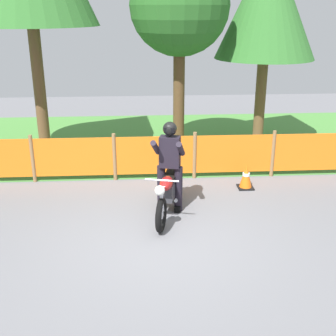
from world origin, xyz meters
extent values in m
cube|color=slate|center=(0.00, 0.00, -0.01)|extent=(24.00, 24.00, 0.02)
cube|color=#4C8C3D|center=(0.00, 5.45, 0.01)|extent=(24.00, 5.92, 0.01)
cylinder|color=olive|center=(-2.61, 2.49, 0.53)|extent=(0.08, 0.08, 1.05)
cylinder|color=olive|center=(-0.87, 2.49, 0.53)|extent=(0.08, 0.08, 1.05)
cylinder|color=olive|center=(0.87, 2.49, 0.53)|extent=(0.08, 0.08, 1.05)
cylinder|color=olive|center=(2.61, 2.49, 0.53)|extent=(0.08, 0.08, 1.05)
cube|color=orange|center=(-1.74, 2.49, 0.54)|extent=(1.66, 0.02, 0.85)
cube|color=orange|center=(0.00, 2.49, 0.54)|extent=(1.66, 0.02, 0.85)
cube|color=orange|center=(1.74, 2.49, 0.54)|extent=(1.66, 0.02, 0.85)
cube|color=orange|center=(3.48, 2.49, 0.54)|extent=(1.66, 0.02, 0.85)
cylinder|color=brown|center=(-2.69, 4.15, 1.58)|extent=(0.28, 0.28, 3.16)
cylinder|color=brown|center=(0.67, 4.22, 1.39)|extent=(0.28, 0.28, 2.79)
sphere|color=#286023|center=(0.67, 4.22, 3.60)|extent=(2.33, 2.33, 2.33)
cylinder|color=brown|center=(2.91, 4.87, 1.16)|extent=(0.28, 0.28, 2.31)
cone|color=#33702D|center=(2.91, 4.87, 3.72)|extent=(2.54, 2.54, 2.82)
torus|color=black|center=(0.02, 0.10, 0.30)|extent=(0.24, 0.61, 0.60)
cylinder|color=silver|center=(0.02, 0.10, 0.30)|extent=(0.09, 0.14, 0.13)
torus|color=black|center=(0.33, 1.38, 0.30)|extent=(0.24, 0.61, 0.60)
cylinder|color=silver|center=(0.33, 1.38, 0.30)|extent=(0.09, 0.14, 0.13)
cube|color=#38383D|center=(0.18, 0.79, 0.47)|extent=(0.35, 0.60, 0.30)
ellipsoid|color=maroon|center=(0.13, 0.58, 0.67)|extent=(0.34, 0.53, 0.21)
cube|color=black|center=(0.24, 1.01, 0.65)|extent=(0.33, 0.56, 0.09)
cube|color=silver|center=(0.33, 1.38, 0.63)|extent=(0.23, 0.36, 0.04)
cylinder|color=silver|center=(0.03, 0.16, 0.57)|extent=(0.10, 0.22, 0.53)
sphere|color=white|center=(-0.01, 0.01, 0.79)|extent=(0.20, 0.20, 0.17)
cylinder|color=silver|center=(0.04, 0.19, 0.89)|extent=(0.55, 0.16, 0.03)
cylinder|color=silver|center=(0.38, 1.03, 0.24)|extent=(0.19, 0.52, 0.07)
cylinder|color=black|center=(0.37, 0.88, 0.43)|extent=(0.18, 0.18, 0.86)
cube|color=black|center=(0.37, 0.88, 0.06)|extent=(0.17, 0.28, 0.12)
cylinder|color=black|center=(0.06, 0.96, 0.43)|extent=(0.18, 0.18, 0.86)
cube|color=black|center=(0.06, 0.96, 0.06)|extent=(0.17, 0.28, 0.12)
cube|color=black|center=(0.22, 0.92, 1.14)|extent=(0.41, 0.32, 0.56)
cylinder|color=black|center=(0.39, 0.69, 1.26)|extent=(0.21, 0.49, 0.38)
cylinder|color=black|center=(-0.04, 0.80, 1.26)|extent=(0.21, 0.49, 0.38)
sphere|color=black|center=(0.22, 0.92, 1.56)|extent=(0.30, 0.30, 0.25)
cube|color=black|center=(0.19, 0.82, 1.56)|extent=(0.18, 0.07, 0.08)
cube|color=black|center=(1.87, 1.85, 0.01)|extent=(0.32, 0.32, 0.03)
cone|color=orange|center=(1.87, 1.85, 0.28)|extent=(0.26, 0.26, 0.50)
cylinder|color=white|center=(1.87, 1.85, 0.31)|extent=(0.15, 0.15, 0.06)
camera|label=1|loc=(-0.29, -6.40, 3.57)|focal=46.38mm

